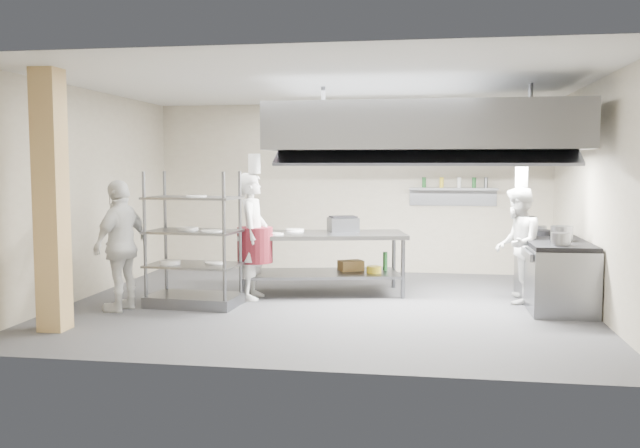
% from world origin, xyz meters
% --- Properties ---
extents(floor, '(7.00, 7.00, 0.00)m').
position_xyz_m(floor, '(0.00, 0.00, 0.00)').
color(floor, '#3D3D40').
rests_on(floor, ground).
extents(ceiling, '(7.00, 7.00, 0.00)m').
position_xyz_m(ceiling, '(0.00, 0.00, 3.00)').
color(ceiling, silver).
rests_on(ceiling, wall_back).
extents(wall_back, '(7.00, 0.00, 7.00)m').
position_xyz_m(wall_back, '(0.00, 3.00, 1.50)').
color(wall_back, tan).
rests_on(wall_back, ground).
extents(wall_left, '(0.00, 6.00, 6.00)m').
position_xyz_m(wall_left, '(-3.50, 0.00, 1.50)').
color(wall_left, tan).
rests_on(wall_left, ground).
extents(wall_right, '(0.00, 6.00, 6.00)m').
position_xyz_m(wall_right, '(3.50, 0.00, 1.50)').
color(wall_right, tan).
rests_on(wall_right, ground).
extents(column, '(0.30, 0.30, 3.00)m').
position_xyz_m(column, '(-2.90, -1.90, 1.50)').
color(column, tan).
rests_on(column, floor).
extents(exhaust_hood, '(4.00, 2.50, 0.60)m').
position_xyz_m(exhaust_hood, '(1.30, 0.40, 2.40)').
color(exhaust_hood, gray).
rests_on(exhaust_hood, ceiling).
extents(hood_strip_a, '(1.60, 0.12, 0.04)m').
position_xyz_m(hood_strip_a, '(0.40, 0.40, 2.08)').
color(hood_strip_a, white).
rests_on(hood_strip_a, exhaust_hood).
extents(hood_strip_b, '(1.60, 0.12, 0.04)m').
position_xyz_m(hood_strip_b, '(2.20, 0.40, 2.08)').
color(hood_strip_b, white).
rests_on(hood_strip_b, exhaust_hood).
extents(wall_shelf, '(1.50, 0.28, 0.04)m').
position_xyz_m(wall_shelf, '(1.80, 2.84, 1.50)').
color(wall_shelf, gray).
rests_on(wall_shelf, wall_back).
extents(island, '(2.59, 1.48, 0.91)m').
position_xyz_m(island, '(-0.17, 0.79, 0.46)').
color(island, gray).
rests_on(island, floor).
extents(island_worktop, '(2.59, 1.48, 0.06)m').
position_xyz_m(island_worktop, '(-0.17, 0.79, 0.88)').
color(island_worktop, gray).
rests_on(island_worktop, island).
extents(island_undershelf, '(2.38, 1.34, 0.04)m').
position_xyz_m(island_undershelf, '(-0.17, 0.79, 0.30)').
color(island_undershelf, slate).
rests_on(island_undershelf, island).
extents(pass_rack, '(1.27, 0.80, 1.83)m').
position_xyz_m(pass_rack, '(-1.76, -0.34, 0.91)').
color(pass_rack, gray).
rests_on(pass_rack, floor).
extents(cooking_range, '(0.80, 2.00, 0.84)m').
position_xyz_m(cooking_range, '(3.08, 0.50, 0.42)').
color(cooking_range, gray).
rests_on(cooking_range, floor).
extents(range_top, '(0.78, 1.96, 0.06)m').
position_xyz_m(range_top, '(3.08, 0.50, 0.87)').
color(range_top, black).
rests_on(range_top, cooking_range).
extents(chef_head, '(0.46, 0.67, 1.80)m').
position_xyz_m(chef_head, '(-1.09, 0.25, 0.90)').
color(chef_head, silver).
rests_on(chef_head, floor).
extents(chef_line, '(0.75, 0.89, 1.61)m').
position_xyz_m(chef_line, '(2.60, 0.57, 0.81)').
color(chef_line, silver).
rests_on(chef_line, floor).
extents(chef_plating, '(0.65, 1.08, 1.72)m').
position_xyz_m(chef_plating, '(-2.60, -0.76, 0.86)').
color(chef_plating, silver).
rests_on(chef_plating, floor).
extents(griddle, '(0.52, 0.47, 0.21)m').
position_xyz_m(griddle, '(0.11, 1.04, 1.01)').
color(griddle, slate).
rests_on(griddle, island_worktop).
extents(wicker_basket, '(0.42, 0.38, 0.15)m').
position_xyz_m(wicker_basket, '(0.23, 1.02, 0.40)').
color(wicker_basket, brown).
rests_on(wicker_basket, island_undershelf).
extents(stockpot, '(0.29, 0.29, 0.20)m').
position_xyz_m(stockpot, '(3.14, 0.34, 1.00)').
color(stockpot, gray).
rests_on(stockpot, range_top).
extents(plate_stack, '(0.28, 0.28, 0.05)m').
position_xyz_m(plate_stack, '(-1.76, -0.34, 0.59)').
color(plate_stack, white).
rests_on(plate_stack, pass_rack).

